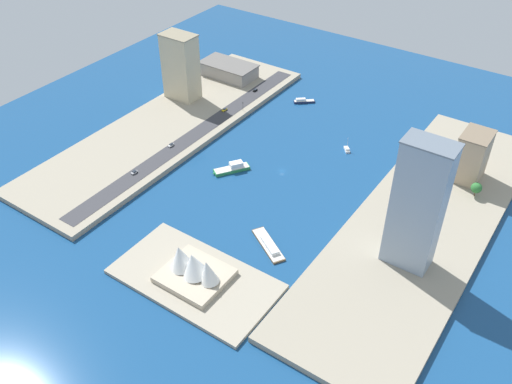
% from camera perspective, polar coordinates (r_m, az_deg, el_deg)
% --- Properties ---
extents(ground_plane, '(440.00, 440.00, 0.00)m').
position_cam_1_polar(ground_plane, '(355.09, 2.67, 2.16)').
color(ground_plane, navy).
extents(quay_west, '(70.00, 240.00, 3.45)m').
position_cam_1_polar(quay_west, '(325.86, 16.66, -3.08)').
color(quay_west, '#9E937F').
rests_on(quay_west, ground_plane).
extents(quay_east, '(70.00, 240.00, 3.45)m').
position_cam_1_polar(quay_east, '(402.38, -8.66, 6.71)').
color(quay_east, '#9E937F').
rests_on(quay_east, ground_plane).
extents(peninsula_point, '(82.93, 44.65, 2.00)m').
position_cam_1_polar(peninsula_point, '(284.29, -6.23, -8.81)').
color(peninsula_point, '#A89E89').
rests_on(peninsula_point, ground_plane).
extents(road_strip, '(12.23, 228.00, 0.15)m').
position_cam_1_polar(road_strip, '(387.76, -6.09, 5.97)').
color(road_strip, '#38383D').
rests_on(road_strip, quay_east).
extents(barge_flat_brown, '(27.76, 20.84, 3.26)m').
position_cam_1_polar(barge_flat_brown, '(300.07, 1.31, -5.42)').
color(barge_flat_brown, brown).
rests_on(barge_flat_brown, ground_plane).
extents(patrol_launch_navy, '(14.56, 12.85, 3.57)m').
position_cam_1_polar(patrol_launch_navy, '(431.69, 4.86, 9.24)').
color(patrol_launch_navy, '#1E284C').
rests_on(patrol_launch_navy, ground_plane).
extents(sailboat_small_white, '(6.88, 7.66, 9.76)m').
position_cam_1_polar(sailboat_small_white, '(378.41, 9.26, 4.33)').
color(sailboat_small_white, white).
rests_on(sailboat_small_white, ground_plane).
extents(ferry_green_doubledeck, '(18.05, 22.58, 5.81)m').
position_cam_1_polar(ferry_green_doubledeck, '(354.20, -2.39, 2.46)').
color(ferry_green_doubledeck, '#2D8C4C').
rests_on(ferry_green_doubledeck, ground_plane).
extents(tower_tall_glass, '(24.68, 14.76, 71.41)m').
position_cam_1_polar(tower_tall_glass, '(275.49, 16.16, -1.39)').
color(tower_tall_glass, '#8C9EB2').
rests_on(tower_tall_glass, quay_west).
extents(office_block_beige, '(25.49, 16.54, 49.32)m').
position_cam_1_polar(office_block_beige, '(424.37, -7.69, 12.57)').
color(office_block_beige, '#C6B793').
rests_on(office_block_beige, quay_east).
extents(apartment_midrise_tan, '(16.46, 22.00, 30.99)m').
position_cam_1_polar(apartment_midrise_tan, '(358.71, 21.19, 3.42)').
color(apartment_midrise_tan, tan).
rests_on(apartment_midrise_tan, quay_west).
extents(carpark_squat_concrete, '(45.19, 24.46, 10.79)m').
position_cam_1_polar(carpark_squat_concrete, '(461.64, -2.82, 12.37)').
color(carpark_squat_concrete, gray).
rests_on(carpark_squat_concrete, quay_east).
extents(taxi_yellow_cab, '(2.03, 4.37, 1.65)m').
position_cam_1_polar(taxi_yellow_cab, '(412.97, -3.23, 8.40)').
color(taxi_yellow_cab, black).
rests_on(taxi_yellow_cab, road_strip).
extents(van_white, '(1.93, 4.45, 1.75)m').
position_cam_1_polar(van_white, '(375.84, -8.66, 4.77)').
color(van_white, black).
rests_on(van_white, road_strip).
extents(suv_black, '(1.90, 4.52, 1.49)m').
position_cam_1_polar(suv_black, '(439.37, -0.09, 10.36)').
color(suv_black, black).
rests_on(suv_black, road_strip).
extents(sedan_silver, '(2.19, 4.29, 1.71)m').
position_cam_1_polar(sedan_silver, '(354.20, -12.32, 1.99)').
color(sedan_silver, black).
rests_on(sedan_silver, road_strip).
extents(traffic_light_waterfront, '(0.36, 0.36, 6.50)m').
position_cam_1_polar(traffic_light_waterfront, '(411.47, -1.35, 8.87)').
color(traffic_light_waterfront, black).
rests_on(traffic_light_waterfront, quay_east).
extents(opera_landmark, '(32.63, 29.10, 16.63)m').
position_cam_1_polar(opera_landmark, '(279.30, -6.47, -7.68)').
color(opera_landmark, '#BCAD93').
rests_on(opera_landmark, peninsula_point).
extents(park_tree_cluster, '(18.59, 20.72, 9.29)m').
position_cam_1_polar(park_tree_cluster, '(354.18, 21.17, 0.97)').
color(park_tree_cluster, brown).
rests_on(park_tree_cluster, quay_west).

